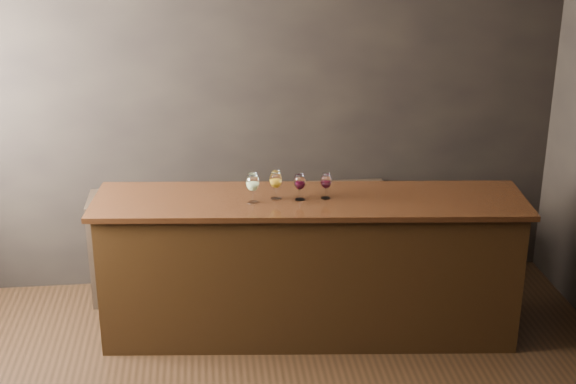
{
  "coord_description": "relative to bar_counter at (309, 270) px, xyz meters",
  "views": [
    {
      "loc": [
        -0.12,
        -3.42,
        2.85
      ],
      "look_at": [
        0.39,
        1.36,
        1.03
      ],
      "focal_mm": 50.0,
      "sensor_mm": 36.0,
      "label": 1
    }
  ],
  "objects": [
    {
      "name": "glass_white",
      "position": [
        -0.37,
        -0.03,
        0.64
      ],
      "size": [
        0.08,
        0.08,
        0.2
      ],
      "color": "white",
      "rests_on": "bar_top"
    },
    {
      "name": "glass_red_a",
      "position": [
        -0.07,
        -0.01,
        0.63
      ],
      "size": [
        0.07,
        0.07,
        0.17
      ],
      "color": "white",
      "rests_on": "bar_top"
    },
    {
      "name": "glass_amber",
      "position": [
        -0.22,
        0.02,
        0.64
      ],
      "size": [
        0.08,
        0.08,
        0.19
      ],
      "color": "white",
      "rests_on": "bar_top"
    },
    {
      "name": "glass_red_b",
      "position": [
        0.1,
        -0.01,
        0.62
      ],
      "size": [
        0.07,
        0.07,
        0.17
      ],
      "color": "white",
      "rests_on": "bar_top"
    },
    {
      "name": "back_bar_shelf",
      "position": [
        -0.42,
        0.67,
        -0.08
      ],
      "size": [
        2.18,
        0.4,
        0.79
      ],
      "primitive_type": "cube",
      "color": "black",
      "rests_on": "ground"
    },
    {
      "name": "room_shell",
      "position": [
        -0.76,
        -1.25,
        1.34
      ],
      "size": [
        5.02,
        4.52,
        2.81
      ],
      "color": "black",
      "rests_on": "ground"
    },
    {
      "name": "bar_counter",
      "position": [
        0.0,
        0.0,
        0.0
      ],
      "size": [
        2.75,
        0.84,
        0.95
      ],
      "primitive_type": "cube",
      "rotation": [
        0.0,
        0.0,
        -0.1
      ],
      "color": "black",
      "rests_on": "ground"
    },
    {
      "name": "bar_top",
      "position": [
        -0.0,
        0.0,
        0.49
      ],
      "size": [
        2.85,
        0.91,
        0.04
      ],
      "primitive_type": "cube",
      "rotation": [
        0.0,
        0.0,
        -0.1
      ],
      "color": "black",
      "rests_on": "bar_counter"
    }
  ]
}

